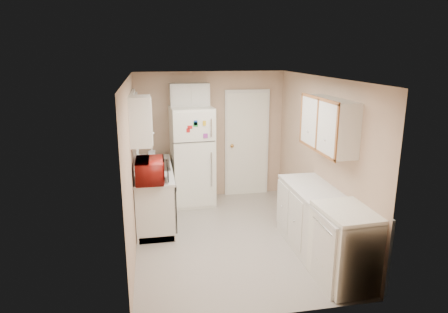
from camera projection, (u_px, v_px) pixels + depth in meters
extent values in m
plane|color=#B9AFA5|center=(230.00, 237.00, 6.10)|extent=(3.80, 3.80, 0.00)
plane|color=white|center=(231.00, 78.00, 5.48)|extent=(3.80, 3.80, 0.00)
plane|color=tan|center=(132.00, 167.00, 5.54)|extent=(3.80, 3.80, 0.00)
plane|color=tan|center=(321.00, 157.00, 6.04)|extent=(3.80, 3.80, 0.00)
plane|color=tan|center=(211.00, 135.00, 7.59)|extent=(2.80, 2.80, 0.00)
plane|color=tan|center=(268.00, 212.00, 3.98)|extent=(2.80, 2.80, 0.00)
cube|color=silver|center=(155.00, 194.00, 6.64)|extent=(0.60, 1.80, 0.90)
cube|color=black|center=(174.00, 204.00, 6.11)|extent=(0.03, 0.58, 0.72)
cube|color=gray|center=(154.00, 168.00, 6.68)|extent=(0.54, 0.74, 0.16)
imported|color=maroon|center=(150.00, 172.00, 5.83)|extent=(0.60, 0.34, 0.40)
imported|color=silver|center=(152.00, 153.00, 7.10)|extent=(0.12, 0.13, 0.21)
cube|color=silver|center=(135.00, 125.00, 6.44)|extent=(0.10, 0.98, 1.08)
cube|color=silver|center=(141.00, 121.00, 5.62)|extent=(0.30, 0.45, 0.70)
cube|color=white|center=(192.00, 156.00, 7.29)|extent=(0.78, 0.76, 1.80)
cube|color=silver|center=(190.00, 94.00, 7.18)|extent=(0.70, 0.30, 0.40)
cube|color=white|center=(247.00, 144.00, 7.73)|extent=(0.86, 0.06, 2.08)
cube|color=silver|center=(321.00, 227.00, 5.41)|extent=(0.60, 2.00, 0.90)
cube|color=white|center=(347.00, 246.00, 4.80)|extent=(0.69, 0.83, 0.97)
cube|color=silver|center=(328.00, 124.00, 5.38)|extent=(0.30, 1.20, 0.70)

